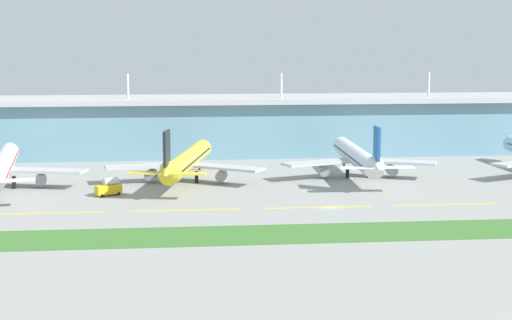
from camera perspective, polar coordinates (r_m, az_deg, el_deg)
The scene contains 11 objects.
ground_plane at distance 204.70m, azimuth 5.36°, elevation -3.43°, with size 600.00×600.00×0.00m, color gray.
terminal_building at distance 300.76m, azimuth 1.66°, elevation 2.55°, with size 288.00×34.00×30.70m.
airliner_nearest at distance 241.25m, azimuth -17.76°, elevation -0.43°, with size 48.40×71.37×18.90m.
airliner_near_middle at distance 240.70m, azimuth -4.99°, elevation -0.07°, with size 47.82×66.05×18.90m.
airliner_far_middle at distance 250.58m, azimuth 7.26°, elevation 0.23°, with size 48.77×64.35×18.90m.
taxiway_stripe_west at distance 204.00m, azimuth -14.69°, elevation -3.71°, with size 28.00×0.70×0.04m, color yellow.
taxiway_stripe_mid_west at distance 201.59m, azimuth -5.08°, elevation -3.61°, with size 28.00×0.70×0.04m, color yellow.
taxiway_stripe_centre at distance 204.87m, azimuth 4.49°, elevation -3.41°, with size 28.00×0.70×0.04m, color yellow.
taxiway_stripe_mid_east at distance 213.58m, azimuth 13.51°, elevation -3.13°, with size 28.00×0.70×0.04m, color yellow.
grass_verge at distance 179.21m, azimuth 7.03°, elevation -5.17°, with size 300.00×18.00×0.10m, color #3D702D.
fuel_truck at distance 223.16m, azimuth -10.51°, elevation -1.95°, with size 7.54×5.84×4.95m.
Camera 1 is at (-39.60, -196.35, 42.18)m, focal length 55.72 mm.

